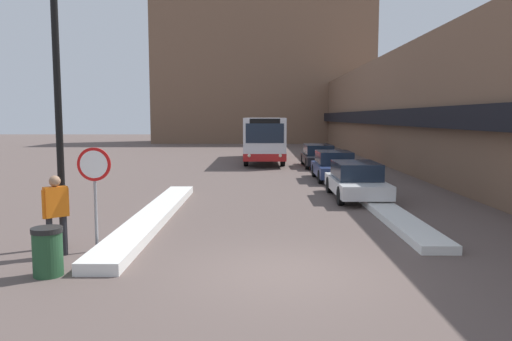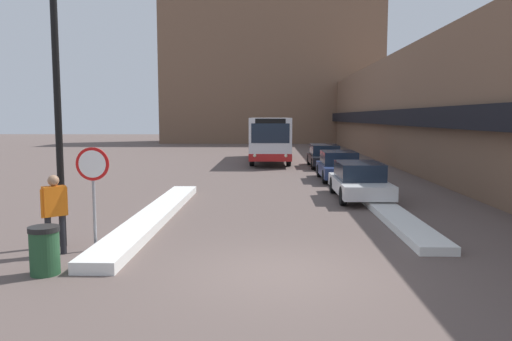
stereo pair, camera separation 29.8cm
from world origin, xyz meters
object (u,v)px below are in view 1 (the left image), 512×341
Objects in this scene: stop_sign at (94,176)px; trash_bin at (48,251)px; street_lamp at (68,60)px; city_bus at (264,138)px; pedestrian at (56,208)px; parked_car_middle at (334,166)px; parked_car_back at (318,156)px; parked_car_front at (356,180)px.

trash_bin is at bearing -101.54° from stop_sign.
street_lamp is 7.51× the size of trash_bin.
city_bus is 5.95× the size of pedestrian.
parked_car_back is (0.00, 6.43, -0.00)m from parked_car_middle.
parked_car_middle is (3.33, -10.23, -0.95)m from city_bus.
parked_car_back is at bearing 67.31° from street_lamp.
trash_bin is at bearing -109.94° from parked_car_back.
parked_car_front is 2.51× the size of pedestrian.
trash_bin is (-7.73, -9.29, -0.22)m from parked_car_front.
parked_car_front reaches higher than trash_bin.
street_lamp reaches higher than parked_car_front.
pedestrian is at bearing 105.16° from trash_bin.
parked_car_front is at bearing 50.21° from trash_bin.
trash_bin is (0.28, -2.15, -3.88)m from street_lamp.
pedestrian is at bearing -112.09° from parked_car_back.
stop_sign is 2.20m from trash_bin.
parked_car_middle is 15.48m from street_lamp.
street_lamp is (-4.69, -22.97, 2.70)m from city_bus.
street_lamp is at bearing 42.83° from pedestrian.
stop_sign is at bearing -11.21° from pedestrian.
trash_bin is at bearing -99.95° from city_bus.
parked_car_front is 5.60m from parked_car_middle.
stop_sign is (-7.37, -19.54, 1.02)m from parked_car_back.
street_lamp reaches higher than parked_car_middle.
parked_car_back is 21.54m from pedestrian.
parked_car_back is 21.09m from street_lamp.
city_bus is at bearing 131.19° from parked_car_back.
stop_sign is at bearing -134.46° from parked_car_front.
pedestrian is 1.53m from trash_bin.
parked_car_back is at bearing 27.07° from pedestrian.
pedestrian is (-0.09, -0.79, -3.28)m from street_lamp.
street_lamp is at bearing -138.31° from parked_car_front.
city_bus is 11.24× the size of trash_bin.
stop_sign is at bearing -119.35° from parked_car_middle.
parked_car_front is 12.09m from trash_bin.
city_bus reaches higher than trash_bin.
trash_bin is at bearing -82.56° from street_lamp.
stop_sign is at bearing 78.46° from trash_bin.
city_bus is 2.22× the size of parked_car_back.
stop_sign reaches higher than pedestrian.
street_lamp reaches higher than city_bus.
street_lamp is at bearing 149.82° from stop_sign.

